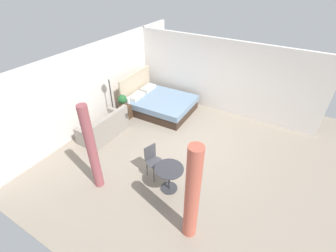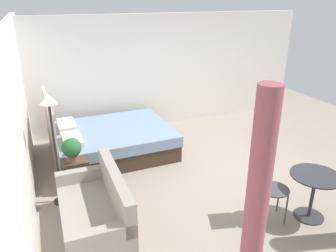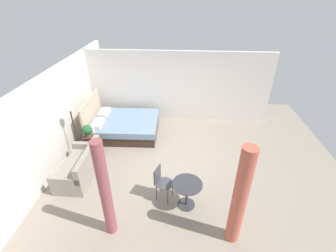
{
  "view_description": "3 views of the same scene",
  "coord_description": "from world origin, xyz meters",
  "px_view_note": "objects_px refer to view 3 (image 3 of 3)",
  "views": [
    {
      "loc": [
        -5.09,
        -2.38,
        4.68
      ],
      "look_at": [
        -0.19,
        0.52,
        0.71
      ],
      "focal_mm": 25.57,
      "sensor_mm": 36.0,
      "label": 1
    },
    {
      "loc": [
        -4.54,
        2.98,
        2.98
      ],
      "look_at": [
        0.54,
        0.95,
        0.79
      ],
      "focal_mm": 35.35,
      "sensor_mm": 36.0,
      "label": 2
    },
    {
      "loc": [
        -5.53,
        -0.2,
        4.53
      ],
      "look_at": [
        0.34,
        0.2,
        0.99
      ],
      "focal_mm": 25.27,
      "sensor_mm": 36.0,
      "label": 3
    }
  ],
  "objects_px": {
    "vase": "(92,130)",
    "nightstand": "(92,142)",
    "floor_lamp": "(72,118)",
    "cafe_chair_near_window": "(161,180)",
    "potted_plant": "(87,130)",
    "bed": "(123,125)",
    "balcony_table": "(187,190)",
    "couch": "(80,167)"
  },
  "relations": [
    {
      "from": "potted_plant",
      "to": "floor_lamp",
      "type": "height_order",
      "value": "floor_lamp"
    },
    {
      "from": "vase",
      "to": "nightstand",
      "type": "bearing_deg",
      "value": 170.05
    },
    {
      "from": "bed",
      "to": "couch",
      "type": "height_order",
      "value": "bed"
    },
    {
      "from": "couch",
      "to": "floor_lamp",
      "type": "xyz_separation_m",
      "value": [
        0.88,
        0.39,
        1.01
      ]
    },
    {
      "from": "vase",
      "to": "floor_lamp",
      "type": "bearing_deg",
      "value": 147.31
    },
    {
      "from": "floor_lamp",
      "to": "balcony_table",
      "type": "distance_m",
      "value": 3.77
    },
    {
      "from": "couch",
      "to": "vase",
      "type": "distance_m",
      "value": 1.4
    },
    {
      "from": "couch",
      "to": "cafe_chair_near_window",
      "type": "bearing_deg",
      "value": -105.27
    },
    {
      "from": "bed",
      "to": "floor_lamp",
      "type": "distance_m",
      "value": 1.97
    },
    {
      "from": "nightstand",
      "to": "vase",
      "type": "distance_m",
      "value": 0.38
    },
    {
      "from": "bed",
      "to": "potted_plant",
      "type": "bearing_deg",
      "value": 144.1
    },
    {
      "from": "cafe_chair_near_window",
      "to": "vase",
      "type": "bearing_deg",
      "value": 49.9
    },
    {
      "from": "cafe_chair_near_window",
      "to": "couch",
      "type": "bearing_deg",
      "value": 74.73
    },
    {
      "from": "nightstand",
      "to": "bed",
      "type": "bearing_deg",
      "value": -37.19
    },
    {
      "from": "bed",
      "to": "vase",
      "type": "height_order",
      "value": "bed"
    },
    {
      "from": "bed",
      "to": "nightstand",
      "type": "bearing_deg",
      "value": 142.81
    },
    {
      "from": "bed",
      "to": "floor_lamp",
      "type": "bearing_deg",
      "value": 142.43
    },
    {
      "from": "nightstand",
      "to": "cafe_chair_near_window",
      "type": "distance_m",
      "value": 3.02
    },
    {
      "from": "floor_lamp",
      "to": "cafe_chair_near_window",
      "type": "xyz_separation_m",
      "value": [
        -1.5,
        -2.65,
        -0.74
      ]
    },
    {
      "from": "couch",
      "to": "nightstand",
      "type": "height_order",
      "value": "couch"
    },
    {
      "from": "floor_lamp",
      "to": "balcony_table",
      "type": "height_order",
      "value": "floor_lamp"
    },
    {
      "from": "potted_plant",
      "to": "floor_lamp",
      "type": "distance_m",
      "value": 0.66
    },
    {
      "from": "potted_plant",
      "to": "vase",
      "type": "xyz_separation_m",
      "value": [
        0.22,
        -0.06,
        -0.12
      ]
    },
    {
      "from": "balcony_table",
      "to": "cafe_chair_near_window",
      "type": "distance_m",
      "value": 0.65
    },
    {
      "from": "bed",
      "to": "potted_plant",
      "type": "distance_m",
      "value": 1.42
    },
    {
      "from": "floor_lamp",
      "to": "cafe_chair_near_window",
      "type": "relative_size",
      "value": 1.9
    },
    {
      "from": "bed",
      "to": "potted_plant",
      "type": "xyz_separation_m",
      "value": [
        -1.09,
        0.79,
        0.45
      ]
    },
    {
      "from": "vase",
      "to": "bed",
      "type": "bearing_deg",
      "value": -39.99
    },
    {
      "from": "balcony_table",
      "to": "vase",
      "type": "bearing_deg",
      "value": 53.51
    },
    {
      "from": "bed",
      "to": "vase",
      "type": "bearing_deg",
      "value": 140.01
    },
    {
      "from": "bed",
      "to": "floor_lamp",
      "type": "xyz_separation_m",
      "value": [
        -1.35,
        1.04,
        1.0
      ]
    },
    {
      "from": "potted_plant",
      "to": "balcony_table",
      "type": "distance_m",
      "value": 3.61
    },
    {
      "from": "balcony_table",
      "to": "floor_lamp",
      "type": "bearing_deg",
      "value": 62.31
    },
    {
      "from": "balcony_table",
      "to": "cafe_chair_near_window",
      "type": "relative_size",
      "value": 0.77
    },
    {
      "from": "balcony_table",
      "to": "couch",
      "type": "bearing_deg",
      "value": 73.88
    },
    {
      "from": "couch",
      "to": "balcony_table",
      "type": "height_order",
      "value": "couch"
    },
    {
      "from": "floor_lamp",
      "to": "cafe_chair_near_window",
      "type": "distance_m",
      "value": 3.13
    },
    {
      "from": "potted_plant",
      "to": "vase",
      "type": "bearing_deg",
      "value": -14.94
    },
    {
      "from": "couch",
      "to": "floor_lamp",
      "type": "height_order",
      "value": "floor_lamp"
    },
    {
      "from": "vase",
      "to": "cafe_chair_near_window",
      "type": "distance_m",
      "value": 3.07
    },
    {
      "from": "bed",
      "to": "balcony_table",
      "type": "distance_m",
      "value": 3.79
    },
    {
      "from": "bed",
      "to": "balcony_table",
      "type": "relative_size",
      "value": 3.35
    }
  ]
}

